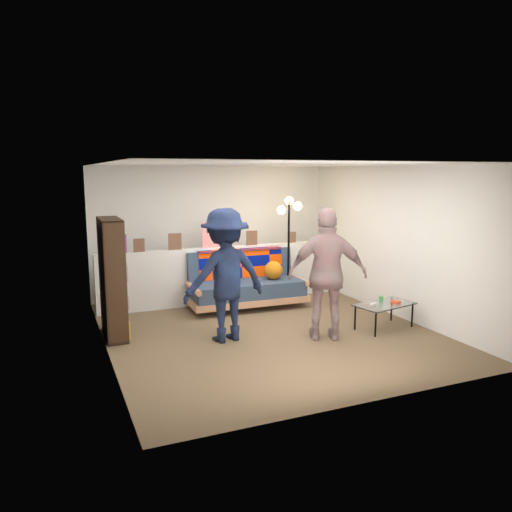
% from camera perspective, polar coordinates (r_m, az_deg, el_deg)
% --- Properties ---
extents(ground, '(5.00, 5.00, 0.00)m').
position_cam_1_polar(ground, '(7.39, 1.22, -8.54)').
color(ground, brown).
rests_on(ground, ground).
extents(room_shell, '(4.60, 5.05, 2.45)m').
position_cam_1_polar(room_shell, '(7.48, -0.21, 4.78)').
color(room_shell, silver).
rests_on(room_shell, ground).
extents(half_wall_ledge, '(4.45, 0.15, 1.00)m').
position_cam_1_polar(half_wall_ledge, '(8.88, -3.51, -2.11)').
color(half_wall_ledge, silver).
rests_on(half_wall_ledge, ground).
extents(ledge_decor, '(2.97, 0.02, 0.45)m').
position_cam_1_polar(ledge_decor, '(8.68, -4.92, 2.13)').
color(ledge_decor, brown).
rests_on(ledge_decor, half_wall_ledge).
extents(futon_sofa, '(2.03, 1.03, 0.86)m').
position_cam_1_polar(futon_sofa, '(8.61, -1.11, -3.15)').
color(futon_sofa, tan).
rests_on(futon_sofa, ground).
extents(bookshelf, '(0.28, 0.84, 1.67)m').
position_cam_1_polar(bookshelf, '(7.23, -16.09, -2.91)').
color(bookshelf, black).
rests_on(bookshelf, ground).
extents(coffee_table, '(0.98, 0.67, 0.46)m').
position_cam_1_polar(coffee_table, '(7.65, 14.49, -5.49)').
color(coffee_table, black).
rests_on(coffee_table, ground).
extents(floor_lamp, '(0.38, 0.35, 1.86)m').
position_cam_1_polar(floor_lamp, '(8.88, 3.79, 3.25)').
color(floor_lamp, black).
rests_on(floor_lamp, ground).
extents(person_left, '(1.24, 0.80, 1.82)m').
position_cam_1_polar(person_left, '(6.79, -3.57, -2.21)').
color(person_left, black).
rests_on(person_left, ground).
extents(person_right, '(1.16, 0.85, 1.83)m').
position_cam_1_polar(person_right, '(6.89, 8.18, -2.10)').
color(person_right, tan).
rests_on(person_right, ground).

